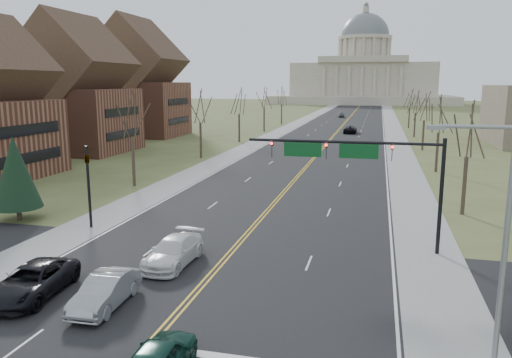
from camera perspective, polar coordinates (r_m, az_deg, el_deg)
The scene contains 30 objects.
ground at distance 22.35m, azimuth -11.13°, elevation -17.10°, with size 600.00×600.00×0.00m, color #50582C.
road at distance 128.51m, azimuth 9.94°, elevation 6.14°, with size 20.00×380.00×0.01m, color black.
cross_road at distance 27.37m, azimuth -5.77°, elevation -11.50°, with size 120.00×14.00×0.01m, color black.
sidewalk_left at distance 129.86m, azimuth 4.62°, elevation 6.32°, with size 4.00×380.00×0.03m, color gray.
sidewalk_right at distance 128.26m, azimuth 15.32°, elevation 5.91°, with size 4.00×380.00×0.03m, color gray.
center_line at distance 128.51m, azimuth 9.94°, elevation 6.14°, with size 0.42×380.00×0.01m, color gold.
edge_line_left at distance 129.53m, azimuth 5.59°, elevation 6.29°, with size 0.15×380.00×0.01m, color silver.
edge_line_right at distance 128.22m, azimuth 14.33°, elevation 5.96°, with size 0.15×380.00×0.01m, color silver.
capitol at distance 267.87m, azimuth 12.17°, elevation 11.52°, with size 90.00×60.00×50.00m.
signal_mast at distance 31.66m, azimuth 11.53°, elevation 2.25°, with size 12.12×0.44×7.20m.
signal_left at distance 37.80m, azimuth -18.64°, elevation 0.13°, with size 0.32×0.36×6.00m.
street_light at distance 19.00m, azimuth 25.90°, elevation -6.09°, with size 2.90×0.25×9.07m.
tree_r_0 at distance 42.54m, azimuth 23.12°, elevation 4.84°, with size 3.74×3.74×8.50m.
tree_l_0 at distance 51.87m, azimuth -14.06°, elevation 6.77°, with size 3.96×3.96×9.00m.
tree_r_1 at distance 62.30m, azimuth 20.24°, elevation 6.71°, with size 3.74×3.74×8.50m.
tree_l_1 at distance 70.16m, azimuth -6.41°, elevation 8.03°, with size 3.96×3.96×9.00m.
tree_r_2 at distance 82.18m, azimuth 18.74°, elevation 7.67°, with size 3.74×3.74×8.50m.
tree_l_2 at distance 89.19m, azimuth -1.95°, elevation 8.70°, with size 3.96×3.96×9.00m.
tree_r_3 at distance 102.10m, azimuth 17.82°, elevation 8.26°, with size 3.74×3.74×8.50m.
tree_l_3 at distance 108.56m, azimuth 0.94°, elevation 9.11°, with size 3.96×3.96×9.00m.
tree_r_4 at distance 122.05m, azimuth 17.20°, elevation 8.65°, with size 3.74×3.74×8.50m.
tree_l_4 at distance 128.13m, azimuth 2.96°, elevation 9.38°, with size 3.96×3.96×9.00m.
conifer_l at distance 41.99m, azimuth -25.80°, elevation 0.69°, with size 3.64×3.64×6.50m.
bldg_left_mid at distance 81.17m, azimuth -19.82°, elevation 8.98°, with size 15.10×14.28×20.75m.
bldg_left_far at distance 102.95m, azimuth -13.36°, elevation 10.17°, with size 17.10×14.28×23.25m.
car_sb_inner_lead at distance 25.11m, azimuth -16.84°, elevation -12.15°, with size 1.62×4.66×1.53m, color #93969A.
car_sb_outer_lead at distance 27.45m, azimuth -24.22°, elevation -10.61°, with size 2.60×5.64×1.57m, color black.
car_sb_inner_second at distance 29.66m, azimuth -9.43°, elevation -8.18°, with size 2.18×5.35×1.55m, color silver.
car_far_nb at distance 107.00m, azimuth 10.71°, elevation 5.59°, with size 2.55×5.52×1.54m, color black.
car_far_sb at distance 155.66m, azimuth 9.74°, elevation 7.24°, with size 1.79×4.44×1.51m, color #4C4F54.
Camera 1 is at (8.60, -17.80, 10.43)m, focal length 35.00 mm.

